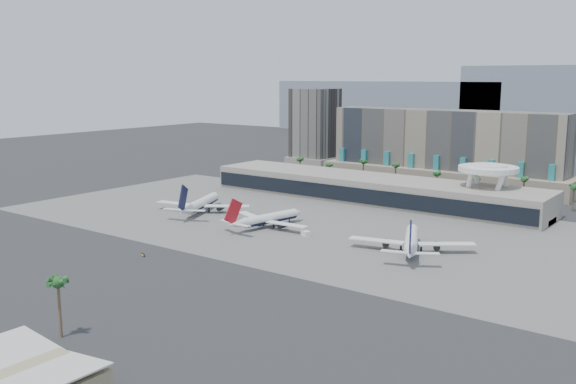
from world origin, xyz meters
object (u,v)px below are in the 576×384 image
Objects in this scene: service_vehicle_a at (254,218)px; airliner_left at (201,204)px; airliner_right at (411,241)px; airliner_centre at (267,219)px; service_vehicle_b at (306,234)px; taxiway_sign at (143,255)px.

airliner_left is at bearing -155.12° from service_vehicle_a.
airliner_left reaches higher than airliner_right.
airliner_centre reaches higher than service_vehicle_b.
airliner_right is at bearing 29.31° from service_vehicle_b.
airliner_centre is (42.07, -5.07, -0.40)m from airliner_left.
airliner_left is 9.97× the size of service_vehicle_a.
service_vehicle_b is at bearing 160.50° from airliner_right.
airliner_left is at bearing -162.61° from service_vehicle_b.
airliner_left reaches higher than taxiway_sign.
airliner_left is 30.36m from service_vehicle_a.
airliner_left is 19.14× the size of taxiway_sign.
service_vehicle_b is at bearing 81.01° from taxiway_sign.
airliner_right is 92.40m from taxiway_sign.
airliner_centre is 21.20m from service_vehicle_b.
airliner_left is 1.03× the size of airliner_right.
airliner_right reaches higher than service_vehicle_b.
airliner_right is at bearing -24.34° from airliner_left.
service_vehicle_a reaches higher than taxiway_sign.
airliner_right is 10.78× the size of service_vehicle_b.
service_vehicle_a is at bearing 162.67° from airliner_centre.
airliner_centre is at bearing 156.58° from airliner_right.
airliner_centre is 13.62m from service_vehicle_a.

